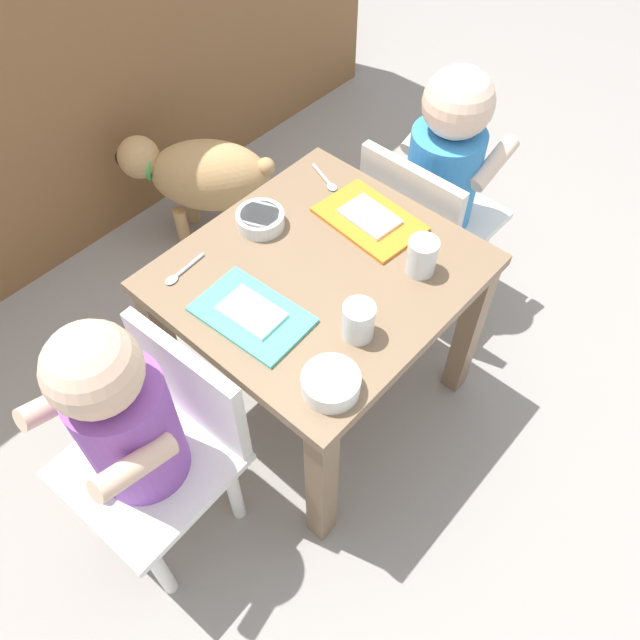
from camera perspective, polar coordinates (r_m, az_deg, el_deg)
ground_plane at (r=1.57m, az=-0.00°, el=-6.60°), size 7.00×7.00×0.00m
kitchen_cabinet_back at (r=1.86m, az=-25.51°, el=21.08°), size 2.30×0.30×1.04m
dining_table at (r=1.27m, az=-0.00°, el=2.04°), size 0.55×0.51×0.45m
seated_child_left at (r=1.10m, az=-16.52°, el=-8.83°), size 0.29×0.29×0.67m
seated_child_right at (r=1.51m, az=10.88°, el=13.07°), size 0.28×0.28×0.66m
dog at (r=1.81m, az=-10.53°, el=12.69°), size 0.35×0.40×0.33m
food_tray_left at (r=1.14m, az=-6.16°, el=0.54°), size 0.14×0.21×0.02m
food_tray_right at (r=1.31m, az=4.49°, el=9.10°), size 0.16×0.22×0.02m
water_cup_left at (r=1.09m, az=3.47°, el=-0.21°), size 0.06×0.06×0.07m
water_cup_right at (r=1.20m, az=9.14°, el=5.55°), size 0.06×0.06×0.07m
veggie_bowl_near at (r=1.29m, az=-5.40°, el=9.05°), size 0.10×0.10×0.03m
cereal_bowl_left_side at (r=1.03m, az=0.99°, el=-5.69°), size 0.10×0.10×0.04m
spoon_by_left_tray at (r=1.40m, az=0.58°, el=12.48°), size 0.05×0.10×0.01m
spoon_by_right_tray at (r=1.23m, az=-12.41°, el=4.23°), size 0.10×0.02×0.01m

